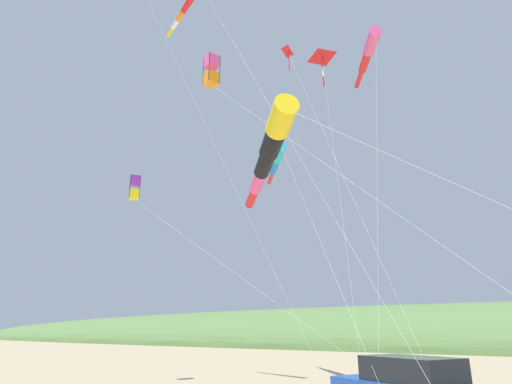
% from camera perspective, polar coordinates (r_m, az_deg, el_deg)
% --- Properties ---
extents(kite_box_striped_overhead, '(0.72, 14.53, 10.50)m').
position_cam_1_polar(kite_box_striped_overhead, '(24.06, -15.76, 0.52)').
color(kite_box_striped_overhead, purple).
rests_on(kite_box_striped_overhead, ground_plane).
extents(kite_windsock_long_streamer_right, '(5.33, 14.97, 20.89)m').
position_cam_1_polar(kite_windsock_long_streamer_right, '(27.15, -9.03, 23.41)').
color(kite_windsock_long_streamer_right, black).
rests_on(kite_windsock_long_streamer_right, ground_plane).
extents(kite_windsock_rainbow_low_near, '(4.53, 14.72, 8.41)m').
position_cam_1_polar(kite_windsock_rainbow_low_near, '(12.72, 1.91, 5.76)').
color(kite_windsock_rainbow_low_near, yellow).
rests_on(kite_windsock_rainbow_low_near, ground_plane).
extents(kite_windsock_green_low_center, '(14.74, 4.37, 21.30)m').
position_cam_1_polar(kite_windsock_green_low_center, '(32.25, 14.67, 17.48)').
color(kite_windsock_green_low_center, '#EF4C93').
rests_on(kite_windsock_green_low_center, ground_plane).
extents(kite_windsock_white_trailing, '(12.57, 10.92, 12.96)m').
position_cam_1_polar(kite_windsock_white_trailing, '(26.65, 2.77, 4.22)').
color(kite_windsock_white_trailing, '#1EB7C6').
rests_on(kite_windsock_white_trailing, ground_plane).
extents(kite_box_magenta_far_left, '(1.45, 12.58, 12.69)m').
position_cam_1_polar(kite_box_magenta_far_left, '(17.21, -5.85, 15.68)').
color(kite_box_magenta_far_left, '#EF4C93').
rests_on(kite_box_magenta_far_left, ground_plane).
extents(kite_delta_purple_drifting, '(8.70, 4.83, 20.33)m').
position_cam_1_polar(kite_delta_purple_drifting, '(30.49, 8.81, 17.13)').
color(kite_delta_purple_drifting, red).
rests_on(kite_delta_purple_drifting, ground_plane).
extents(kite_delta_small_distant, '(9.43, 9.98, 21.86)m').
position_cam_1_polar(kite_delta_small_distant, '(32.36, 4.36, 17.97)').
color(kite_delta_small_distant, red).
rests_on(kite_delta_small_distant, ground_plane).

